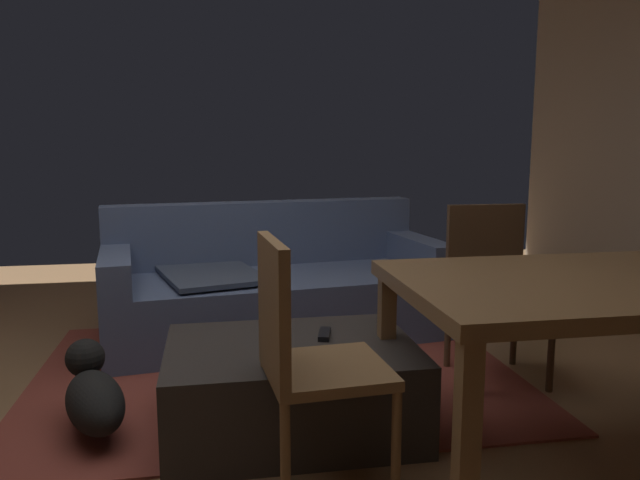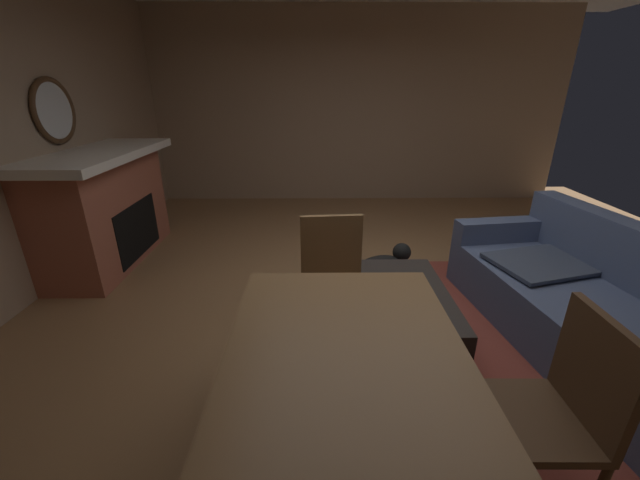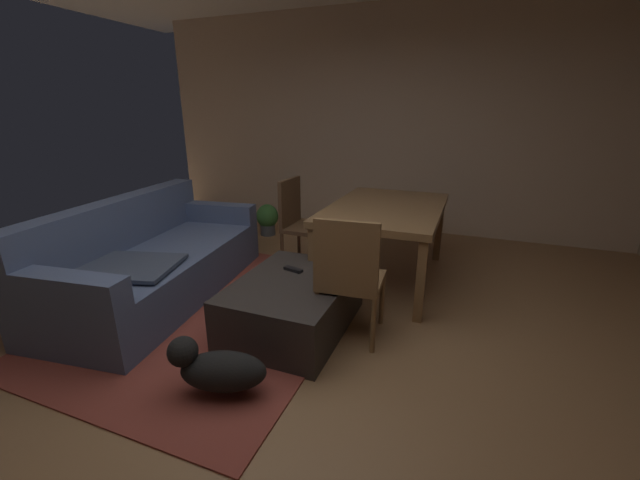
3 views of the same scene
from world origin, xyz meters
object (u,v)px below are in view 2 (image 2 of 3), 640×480
object	(u,v)px
couch	(590,306)
tv_remote	(409,302)
ottoman_coffee_table	(391,315)
dining_chair_west	(333,275)
fireplace	(106,207)
round_wall_mirror	(54,111)
dining_chair_north	(559,402)
dining_table	(347,377)
small_dog	(384,265)

from	to	relation	value
couch	tv_remote	distance (m)	1.34
ottoman_coffee_table	tv_remote	size ratio (longest dim) A/B	6.79
ottoman_coffee_table	dining_chair_west	distance (m)	0.55
fireplace	round_wall_mirror	xyz separation A→B (m)	(0.00, -0.29, 0.95)
couch	dining_chair_north	bearing A→B (deg)	-40.46
couch	dining_table	distance (m)	2.17
couch	dining_chair_west	bearing A→B (deg)	-92.40
fireplace	small_dog	world-z (taller)	fireplace
dining_table	dining_chair_west	world-z (taller)	dining_chair_west
dining_table	dining_chair_north	xyz separation A→B (m)	(0.00, 0.90, -0.14)
dining_chair_west	couch	bearing A→B (deg)	87.60
fireplace	tv_remote	distance (m)	3.22
round_wall_mirror	dining_table	world-z (taller)	round_wall_mirror
dining_chair_west	small_dog	bearing A→B (deg)	148.20
dining_table	couch	bearing A→B (deg)	120.85
couch	dining_chair_west	xyz separation A→B (m)	(-0.08, -1.84, 0.22)
dining_chair_north	dining_chair_west	distance (m)	1.48
small_dog	couch	bearing A→B (deg)	55.17
dining_table	dining_chair_west	size ratio (longest dim) A/B	1.68
ottoman_coffee_table	dining_table	xyz separation A→B (m)	(1.16, -0.43, 0.47)
ottoman_coffee_table	tv_remote	bearing A→B (deg)	24.51
couch	tv_remote	world-z (taller)	couch
dining_table	dining_chair_west	bearing A→B (deg)	-179.65
dining_chair_west	small_dog	xyz separation A→B (m)	(-0.84, 0.52, -0.34)
ottoman_coffee_table	small_dog	xyz separation A→B (m)	(-0.86, 0.08, -0.01)
dining_chair_north	small_dog	xyz separation A→B (m)	(-2.02, -0.38, -0.34)
ottoman_coffee_table	fireplace	bearing A→B (deg)	-117.29
couch	dining_chair_west	world-z (taller)	dining_chair_west
round_wall_mirror	dining_chair_north	bearing A→B (deg)	53.59
fireplace	couch	bearing A→B (deg)	70.40
couch	tv_remote	size ratio (longest dim) A/B	14.23
fireplace	dining_chair_west	bearing A→B (deg)	58.68
fireplace	ottoman_coffee_table	xyz separation A→B (m)	(1.41, 2.73, -0.40)
small_dog	fireplace	bearing A→B (deg)	-101.14
tv_remote	ottoman_coffee_table	bearing A→B (deg)	-141.62
fireplace	small_dog	size ratio (longest dim) A/B	3.27
ottoman_coffee_table	dining_chair_west	bearing A→B (deg)	-91.70
ottoman_coffee_table	dining_table	world-z (taller)	dining_table
ottoman_coffee_table	dining_chair_north	bearing A→B (deg)	21.99
fireplace	round_wall_mirror	distance (m)	0.99
dining_table	small_dog	xyz separation A→B (m)	(-2.02, 0.52, -0.48)
dining_chair_west	dining_chair_north	bearing A→B (deg)	37.65
couch	dining_chair_north	world-z (taller)	dining_chair_north
tv_remote	dining_table	world-z (taller)	dining_table
dining_table	dining_chair_north	world-z (taller)	dining_chair_north
round_wall_mirror	dining_chair_north	world-z (taller)	round_wall_mirror
fireplace	small_dog	bearing A→B (deg)	78.86
round_wall_mirror	dining_chair_west	distance (m)	3.11
dining_chair_north	small_dog	distance (m)	2.08
couch	dining_chair_north	xyz separation A→B (m)	(1.10, -0.94, 0.22)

